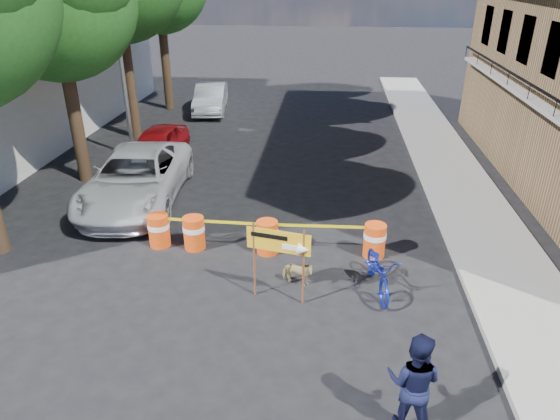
% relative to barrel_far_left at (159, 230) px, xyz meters
% --- Properties ---
extents(ground, '(120.00, 120.00, 0.00)m').
position_rel_barrel_far_left_xyz_m(ground, '(2.70, -2.70, -0.47)').
color(ground, black).
rests_on(ground, ground).
extents(sidewalk_east, '(2.40, 40.00, 0.15)m').
position_rel_barrel_far_left_xyz_m(sidewalk_east, '(8.90, 3.30, -0.40)').
color(sidewalk_east, gray).
rests_on(sidewalk_east, ground).
extents(streetlamp, '(1.25, 0.18, 8.00)m').
position_rel_barrel_far_left_xyz_m(streetlamp, '(-3.23, 6.80, 3.90)').
color(streetlamp, gray).
rests_on(streetlamp, ground).
extents(barrel_far_left, '(0.58, 0.58, 0.90)m').
position_rel_barrel_far_left_xyz_m(barrel_far_left, '(0.00, 0.00, 0.00)').
color(barrel_far_left, '#DD470D').
rests_on(barrel_far_left, ground).
extents(barrel_mid_left, '(0.58, 0.58, 0.90)m').
position_rel_barrel_far_left_xyz_m(barrel_mid_left, '(0.97, -0.04, 0.00)').
color(barrel_mid_left, '#DD470D').
rests_on(barrel_mid_left, ground).
extents(barrel_mid_right, '(0.58, 0.58, 0.90)m').
position_rel_barrel_far_left_xyz_m(barrel_mid_right, '(2.92, -0.07, 0.00)').
color(barrel_mid_right, '#DD470D').
rests_on(barrel_mid_right, ground).
extents(barrel_far_right, '(0.58, 0.58, 0.90)m').
position_rel_barrel_far_left_xyz_m(barrel_far_right, '(5.69, 0.02, 0.00)').
color(barrel_far_right, '#DD470D').
rests_on(barrel_far_right, ground).
extents(detour_sign, '(1.41, 0.45, 1.85)m').
position_rel_barrel_far_left_xyz_m(detour_sign, '(3.61, -2.14, 0.88)').
color(detour_sign, '#592D19').
rests_on(detour_sign, ground).
extents(pedestrian, '(1.07, 0.95, 1.83)m').
position_rel_barrel_far_left_xyz_m(pedestrian, '(5.89, -5.33, 0.44)').
color(pedestrian, black).
rests_on(pedestrian, ground).
extents(bicycle, '(0.84, 1.14, 1.99)m').
position_rel_barrel_far_left_xyz_m(bicycle, '(5.68, -1.50, 0.53)').
color(bicycle, '#1424A5').
rests_on(bicycle, ground).
extents(dog, '(0.83, 0.50, 0.65)m').
position_rel_barrel_far_left_xyz_m(dog, '(3.81, -1.50, -0.15)').
color(dog, tan).
rests_on(dog, ground).
extents(suv_white, '(3.17, 6.05, 1.62)m').
position_rel_barrel_far_left_xyz_m(suv_white, '(-1.56, 2.67, 0.34)').
color(suv_white, silver).
rests_on(suv_white, ground).
extents(sedan_red, '(1.77, 4.00, 1.34)m').
position_rel_barrel_far_left_xyz_m(sedan_red, '(-2.10, 6.31, 0.20)').
color(sedan_red, maroon).
rests_on(sedan_red, ground).
extents(sedan_silver, '(2.01, 4.43, 1.41)m').
position_rel_barrel_far_left_xyz_m(sedan_silver, '(-1.75, 13.90, 0.23)').
color(sedan_silver, silver).
rests_on(sedan_silver, ground).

